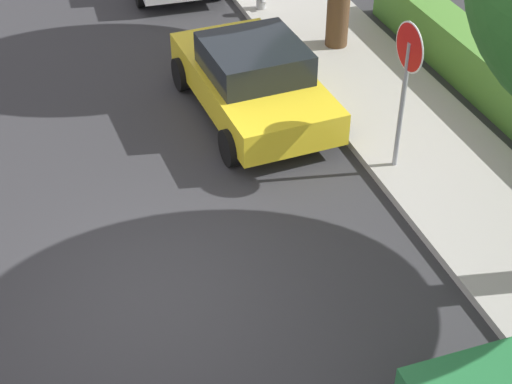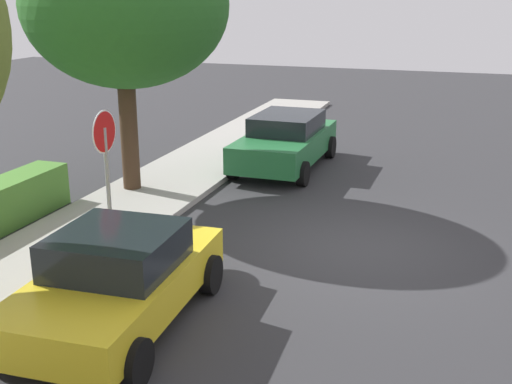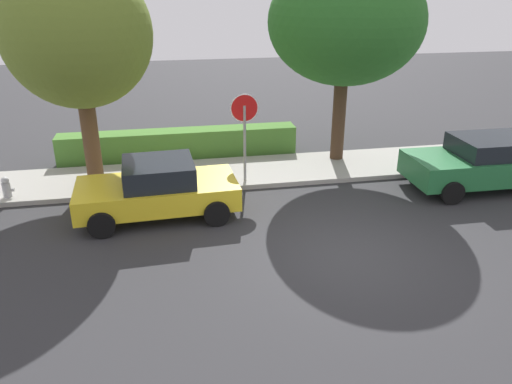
# 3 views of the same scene
# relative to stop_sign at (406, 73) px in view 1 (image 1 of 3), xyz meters

# --- Properties ---
(ground_plane) EXTENTS (60.00, 60.00, 0.00)m
(ground_plane) POSITION_rel_stop_sign_xyz_m (1.49, -4.45, -1.85)
(ground_plane) COLOR #2D2D30
(sidewalk_curb) EXTENTS (32.00, 2.51, 0.14)m
(sidewalk_curb) POSITION_rel_stop_sign_xyz_m (1.49, 0.84, -1.78)
(sidewalk_curb) COLOR #9E9B93
(sidewalk_curb) RESTS_ON ground_plane
(stop_sign) EXTENTS (0.79, 0.08, 2.69)m
(stop_sign) POSITION_rel_stop_sign_xyz_m (0.00, 0.00, 0.00)
(stop_sign) COLOR gray
(stop_sign) RESTS_ON ground_plane
(parked_car_yellow) EXTENTS (4.07, 2.26, 1.44)m
(parked_car_yellow) POSITION_rel_stop_sign_xyz_m (-2.50, -1.62, -1.13)
(parked_car_yellow) COLOR yellow
(parked_car_yellow) RESTS_ON ground_plane
(front_yard_hedge) EXTENTS (7.89, 0.80, 0.96)m
(front_yard_hedge) POSITION_rel_stop_sign_xyz_m (-1.76, 2.81, -1.37)
(front_yard_hedge) COLOR #4C8433
(front_yard_hedge) RESTS_ON ground_plane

